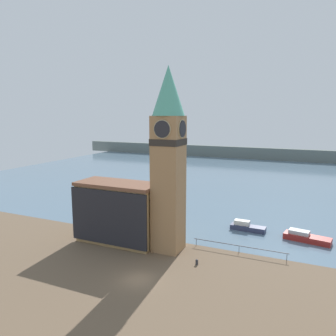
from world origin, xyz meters
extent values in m
plane|color=brown|center=(0.00, 0.00, 0.00)|extent=(160.00, 160.00, 0.00)
cube|color=slate|center=(0.00, 72.70, 0.00)|extent=(160.00, 120.00, 0.00)
cube|color=slate|center=(0.00, 112.70, 2.50)|extent=(180.00, 3.00, 5.00)
cube|color=#333338|center=(9.32, 12.45, 1.05)|extent=(13.34, 0.08, 0.08)
cylinder|color=#333338|center=(2.95, 12.45, 0.53)|extent=(0.07, 0.07, 1.05)
cylinder|color=#333338|center=(9.32, 12.45, 0.53)|extent=(0.07, 0.07, 1.05)
cylinder|color=#333338|center=(15.69, 12.45, 0.53)|extent=(0.07, 0.07, 1.05)
cube|color=#9E754C|center=(-0.28, 9.51, 9.57)|extent=(3.88, 3.88, 19.13)
cube|color=#2D2823|center=(-0.28, 9.51, 15.59)|extent=(4.00, 4.00, 0.90)
cylinder|color=tan|center=(-0.28, 7.51, 17.41)|extent=(2.47, 0.12, 2.47)
cylinder|color=#232328|center=(-0.28, 7.43, 17.41)|extent=(2.24, 0.12, 2.24)
cylinder|color=tan|center=(1.71, 9.51, 17.41)|extent=(0.12, 2.47, 2.47)
cylinder|color=#232328|center=(1.80, 9.51, 17.41)|extent=(0.12, 2.24, 2.24)
cone|color=#51A88E|center=(-0.28, 9.51, 22.47)|extent=(4.46, 4.46, 6.66)
cube|color=#A88451|center=(-8.53, 9.27, 4.37)|extent=(12.16, 5.25, 8.74)
cube|color=brown|center=(-8.53, 9.27, 8.99)|extent=(12.56, 5.65, 0.50)
cube|color=#232328|center=(-8.53, 6.50, 4.55)|extent=(12.66, 0.30, 8.04)
cube|color=#333856|center=(8.80, 22.08, 0.42)|extent=(5.82, 2.02, 0.84)
cube|color=silver|center=(7.76, 22.12, 1.22)|extent=(2.58, 1.36, 0.76)
cube|color=maroon|center=(18.01, 21.03, 0.45)|extent=(7.08, 3.37, 0.90)
cube|color=#B2B2B2|center=(16.81, 21.25, 1.20)|extent=(3.22, 2.04, 0.61)
cylinder|color=#2D2D33|center=(5.07, 6.59, 0.27)|extent=(0.35, 0.35, 0.53)
sphere|color=#2D2D33|center=(5.07, 6.59, 0.53)|extent=(0.37, 0.37, 0.37)
camera|label=1|loc=(17.94, -31.46, 19.40)|focal=35.00mm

